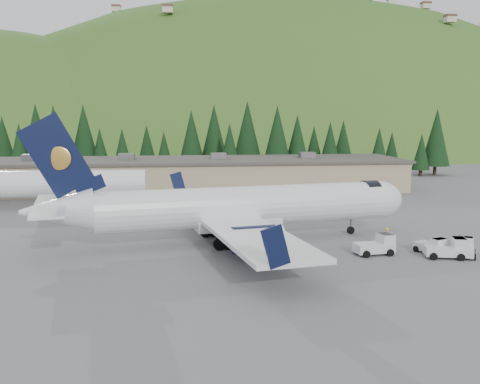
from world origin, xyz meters
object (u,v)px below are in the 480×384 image
(baggage_tug_a, at_px, (377,245))
(baggage_tug_d, at_px, (433,246))
(second_airliner, at_px, (39,183))
(baggage_tug_b, at_px, (449,249))
(baggage_tug_c, at_px, (465,248))
(terminal_building, at_px, (188,174))
(airliner, at_px, (236,208))
(ramp_worker, at_px, (386,237))

(baggage_tug_a, bearing_deg, baggage_tug_d, -13.17)
(second_airliner, relative_size, baggage_tug_b, 7.57)
(baggage_tug_c, relative_size, terminal_building, 0.05)
(airliner, bearing_deg, baggage_tug_d, -31.75)
(baggage_tug_c, distance_m, baggage_tug_d, 2.63)
(baggage_tug_c, height_order, ramp_worker, ramp_worker)
(baggage_tug_b, xyz_separation_m, baggage_tug_d, (-0.73, 1.39, -0.11))
(ramp_worker, bearing_deg, baggage_tug_d, 94.78)
(baggage_tug_c, bearing_deg, airliner, 97.55)
(terminal_building, relative_size, ramp_worker, 39.03)
(baggage_tug_b, relative_size, terminal_building, 0.05)
(baggage_tug_c, relative_size, ramp_worker, 1.77)
(airliner, xyz_separation_m, ramp_worker, (13.64, -3.58, -2.40))
(baggage_tug_c, distance_m, terminal_building, 51.22)
(baggage_tug_c, bearing_deg, ramp_worker, 84.01)
(baggage_tug_b, height_order, baggage_tug_d, baggage_tug_b)
(baggage_tug_d, xyz_separation_m, ramp_worker, (-3.11, 2.99, 0.22))
(second_airliner, bearing_deg, baggage_tug_c, -34.53)
(baggage_tug_b, bearing_deg, airliner, 168.71)
(baggage_tug_d, height_order, ramp_worker, ramp_worker)
(ramp_worker, bearing_deg, terminal_building, -108.55)
(baggage_tug_c, bearing_deg, baggage_tug_a, 108.18)
(terminal_building, distance_m, ramp_worker, 45.35)
(airliner, bearing_deg, terminal_building, 85.54)
(terminal_building, bearing_deg, baggage_tug_c, -63.09)
(airliner, height_order, second_airliner, airliner)
(baggage_tug_a, distance_m, ramp_worker, 3.09)
(ramp_worker, bearing_deg, baggage_tug_c, 103.93)
(baggage_tug_c, xyz_separation_m, terminal_building, (-23.16, 45.65, 1.93))
(baggage_tug_c, xyz_separation_m, baggage_tug_d, (-2.48, 0.88, -0.00))
(terminal_building, bearing_deg, baggage_tug_d, -65.20)
(ramp_worker, bearing_deg, airliner, -56.06)
(airliner, height_order, baggage_tug_b, airliner)
(second_airliner, bearing_deg, baggage_tug_b, -36.11)
(terminal_building, xyz_separation_m, baggage_tug_d, (20.69, -44.76, -1.94))
(second_airliner, distance_m, baggage_tug_a, 45.58)
(second_airliner, bearing_deg, terminal_building, 38.78)
(airliner, distance_m, terminal_building, 38.40)
(baggage_tug_a, bearing_deg, ramp_worker, 46.49)
(airliner, height_order, baggage_tug_a, airliner)
(terminal_building, bearing_deg, ramp_worker, -67.18)
(second_airliner, xyz_separation_m, ramp_worker, (37.49, -25.77, -2.41))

